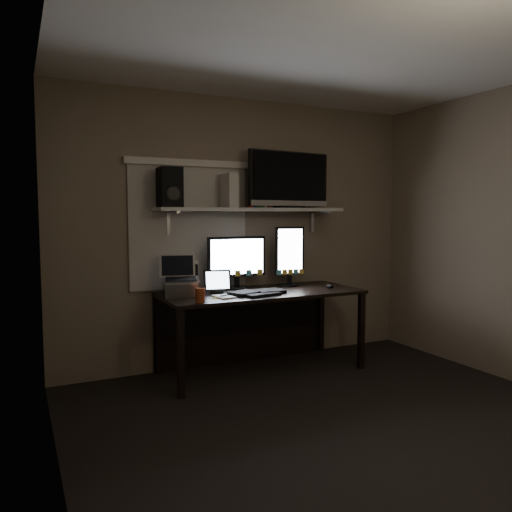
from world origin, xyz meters
TOP-DOWN VIEW (x-y plane):
  - floor at (0.00, 0.00)m, footprint 3.60×3.60m
  - ceiling at (0.00, 0.00)m, footprint 3.60×3.60m
  - back_wall at (0.00, 1.80)m, footprint 3.60×0.00m
  - left_wall at (-1.80, 0.00)m, footprint 0.00×3.60m
  - window_blinds at (-0.55, 1.79)m, footprint 1.10×0.02m
  - desk at (0.00, 1.55)m, footprint 1.80×0.75m
  - wall_shelf at (0.00, 1.62)m, footprint 1.80×0.35m
  - monitor_landscape at (-0.14, 1.65)m, footprint 0.57×0.06m
  - monitor_portrait at (0.39, 1.61)m, footprint 0.30×0.09m
  - keyboard at (-0.10, 1.31)m, footprint 0.52×0.28m
  - mouse at (0.67, 1.33)m, footprint 0.10×0.12m
  - notepad at (-0.42, 1.27)m, footprint 0.16×0.21m
  - tablet at (-0.41, 1.48)m, footprint 0.25×0.14m
  - file_sorter at (-0.61, 1.73)m, footprint 0.21×0.11m
  - laptop at (-0.73, 1.48)m, footprint 0.36×0.31m
  - cup at (-0.68, 1.13)m, footprint 0.10×0.10m
  - sticky_notes at (-0.38, 1.34)m, footprint 0.34×0.30m
  - tv at (0.39, 1.62)m, footprint 0.89×0.25m
  - game_console at (-0.23, 1.63)m, footprint 0.09×0.26m
  - speaker at (-0.78, 1.62)m, footprint 0.19×0.23m
  - bottles at (0.07, 1.59)m, footprint 0.20×0.07m

SIDE VIEW (x-z plane):
  - floor at x=0.00m, z-range 0.00..0.00m
  - desk at x=0.00m, z-range 0.19..0.92m
  - sticky_notes at x=-0.38m, z-range 0.73..0.73m
  - notepad at x=-0.42m, z-range 0.73..0.74m
  - keyboard at x=-0.10m, z-range 0.73..0.76m
  - mouse at x=0.67m, z-range 0.73..0.77m
  - cup at x=-0.68m, z-range 0.73..0.84m
  - tablet at x=-0.41m, z-range 0.73..0.94m
  - file_sorter at x=-0.61m, z-range 0.73..0.99m
  - laptop at x=-0.73m, z-range 0.73..1.07m
  - monitor_landscape at x=-0.14m, z-range 0.73..1.23m
  - monitor_portrait at x=0.39m, z-range 0.73..1.31m
  - back_wall at x=0.00m, z-range -0.55..3.05m
  - left_wall at x=-1.80m, z-range -0.55..3.05m
  - window_blinds at x=-0.55m, z-range 0.75..1.85m
  - wall_shelf at x=0.00m, z-range 1.45..1.48m
  - bottles at x=0.07m, z-range 1.48..1.60m
  - game_console at x=-0.23m, z-range 1.48..1.79m
  - speaker at x=-0.78m, z-range 1.48..1.82m
  - tv at x=0.39m, z-range 1.48..2.01m
  - ceiling at x=0.00m, z-range 2.50..2.50m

